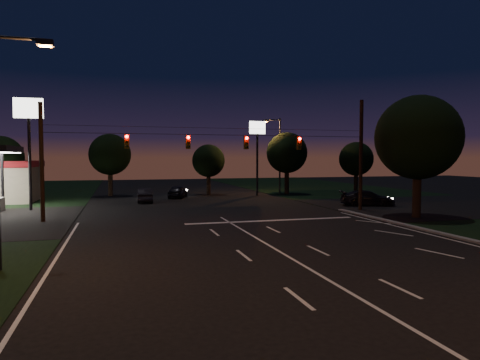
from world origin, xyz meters
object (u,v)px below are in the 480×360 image
object	(u,v)px
utility_pole_right	(360,210)
car_oncoming_b	(145,195)
car_cross	(368,198)
tree_right_near	(417,139)
car_oncoming_a	(178,192)

from	to	relation	value
utility_pole_right	car_oncoming_b	bearing A→B (deg)	145.73
utility_pole_right	car_cross	world-z (taller)	utility_pole_right
tree_right_near	car_oncoming_b	distance (m)	24.84
tree_right_near	car_cross	size ratio (longest dim) A/B	1.83
utility_pole_right	car_oncoming_a	size ratio (longest dim) A/B	2.32
utility_pole_right	tree_right_near	size ratio (longest dim) A/B	1.03
tree_right_near	car_cross	xyz separation A→B (m)	(0.79, 7.40, -4.98)
utility_pole_right	car_oncoming_b	distance (m)	20.15
tree_right_near	car_cross	bearing A→B (deg)	83.90
car_oncoming_a	car_oncoming_b	bearing A→B (deg)	65.49
car_oncoming_a	car_cross	world-z (taller)	car_cross
tree_right_near	car_cross	world-z (taller)	tree_right_near
tree_right_near	utility_pole_right	bearing A→B (deg)	107.53
car_oncoming_a	car_oncoming_b	xyz separation A→B (m)	(-3.64, -3.74, -0.00)
car_oncoming_b	car_cross	xyz separation A→B (m)	(18.96, -8.77, 0.03)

